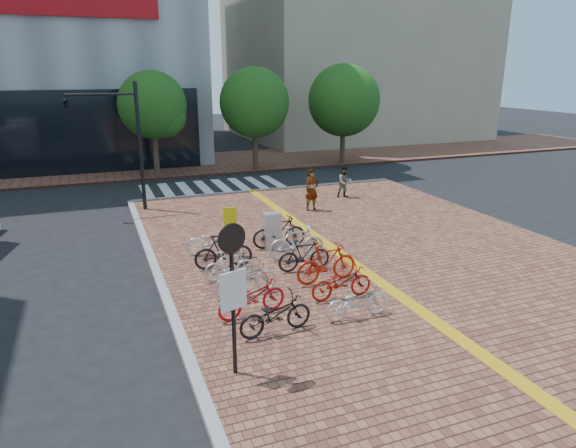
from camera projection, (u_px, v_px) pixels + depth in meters
name	position (u px, v px, depth m)	size (l,w,h in m)	color
ground	(308.00, 288.00, 15.01)	(120.00, 120.00, 0.00)	black
sidewalk	(517.00, 349.00, 11.56)	(14.00, 34.00, 0.15)	brown
tactile_strip	(482.00, 355.00, 11.19)	(0.40, 34.00, 0.01)	gold
kerb_west	(213.00, 423.00, 9.14)	(0.25, 34.00, 0.15)	gray
kerb_north	(270.00, 190.00, 26.73)	(14.00, 0.25, 0.15)	gray
far_sidewalk	(182.00, 165.00, 33.73)	(70.00, 8.00, 0.15)	brown
building_beige	(351.00, 36.00, 47.18)	(20.00, 18.00, 18.00)	gray
crosswalk	(214.00, 187.00, 27.67)	(7.50, 4.00, 0.01)	silver
street_trees	(271.00, 104.00, 31.14)	(16.20, 4.60, 6.35)	#38281E
bike_0	(275.00, 314.00, 11.99)	(0.64, 1.83, 0.96)	black
bike_1	(252.00, 297.00, 12.87)	(0.65, 1.85, 0.97)	red
bike_2	(246.00, 278.00, 14.05)	(0.64, 1.84, 0.97)	silver
bike_3	(230.00, 265.00, 15.02)	(0.44, 1.55, 0.93)	silver
bike_4	(223.00, 251.00, 15.92)	(0.52, 1.83, 1.10)	black
bike_5	(213.00, 241.00, 17.14)	(0.63, 1.80, 0.95)	silver
bike_6	(357.00, 301.00, 12.74)	(0.60, 1.71, 0.90)	silver
bike_7	(342.00, 282.00, 13.84)	(0.62, 1.77, 0.93)	#A0170B
bike_8	(327.00, 263.00, 14.88)	(0.55, 1.94, 1.16)	red
bike_9	(304.00, 255.00, 15.76)	(0.48, 1.68, 1.01)	black
bike_10	(297.00, 242.00, 16.70)	(0.53, 1.88, 1.13)	silver
bike_11	(279.00, 232.00, 17.77)	(0.53, 1.89, 1.14)	black
pedestrian_a	(312.00, 190.00, 22.40)	(0.67, 0.44, 1.84)	gray
pedestrian_b	(345.00, 182.00, 24.74)	(0.74, 0.57, 1.52)	#515966
utility_box	(272.00, 231.00, 17.72)	(0.58, 0.42, 1.25)	#B8B9BD
yellow_sign	(230.00, 222.00, 16.83)	(0.45, 0.10, 1.66)	#B7B7BC
notice_sign	(233.00, 282.00, 9.92)	(0.58, 0.23, 3.23)	black
traffic_light_pole	(107.00, 124.00, 21.31)	(2.95, 1.14, 5.49)	black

